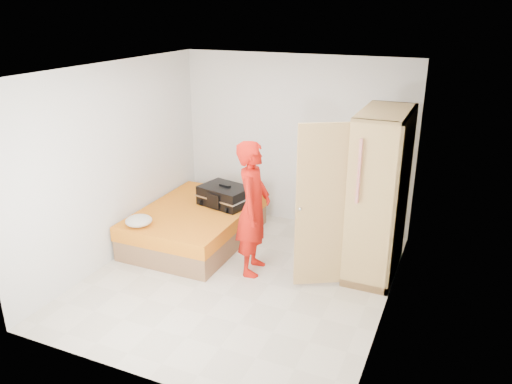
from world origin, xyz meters
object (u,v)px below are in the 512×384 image
at_px(suitcase, 225,196).
at_px(round_cushion, 139,221).
at_px(person, 253,208).
at_px(wardrobe, 375,199).
at_px(bed, 196,225).

distance_m(suitcase, round_cushion, 1.33).
xyz_separation_m(person, suitcase, (-0.80, 0.79, -0.23)).
xyz_separation_m(wardrobe, person, (-1.38, -0.59, -0.13)).
bearing_deg(round_cushion, bed, 63.62).
height_order(wardrobe, suitcase, wardrobe).
bearing_deg(round_cushion, suitcase, 57.47).
bearing_deg(person, round_cushion, 92.46).
height_order(bed, round_cushion, round_cushion).
relative_size(bed, person, 1.16).
distance_m(wardrobe, round_cushion, 3.07).
distance_m(bed, wardrobe, 2.62).
bearing_deg(suitcase, bed, -121.15).
bearing_deg(round_cushion, wardrobe, 17.60).
height_order(bed, wardrobe, wardrobe).
bearing_deg(wardrobe, bed, -177.18).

